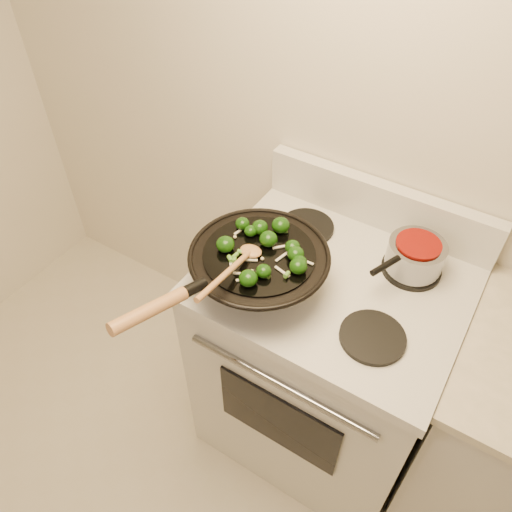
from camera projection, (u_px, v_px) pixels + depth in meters
The scene contains 5 objects.
stove at pixel (322, 360), 1.82m from camera, with size 0.78×0.67×1.08m.
wok at pixel (258, 267), 1.42m from camera, with size 0.40×0.65×0.21m.
stirfry at pixel (267, 247), 1.38m from camera, with size 0.27×0.28×0.05m.
wooden_spoon at pixel (237, 264), 1.32m from camera, with size 0.07×0.29×0.08m.
saucepan at pixel (415, 256), 1.48m from camera, with size 0.17×0.26×0.10m.
Camera 1 is at (0.28, 0.18, 2.03)m, focal length 35.00 mm.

